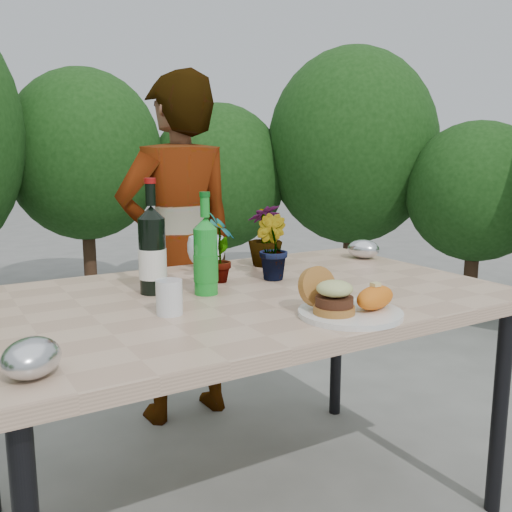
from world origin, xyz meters
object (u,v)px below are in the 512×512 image
wine_bottle (152,252)px  patio_table (243,311)px  dinner_plate (350,313)px  person (179,251)px

wine_bottle → patio_table: bearing=-47.3°
dinner_plate → person: size_ratio=0.18×
person → wine_bottle: bearing=58.8°
patio_table → person: 0.78m
wine_bottle → person: size_ratio=0.23×
wine_bottle → person: bearing=44.3°
wine_bottle → dinner_plate: bearing=-70.5°
patio_table → wine_bottle: bearing=148.8°
patio_table → person: size_ratio=1.06×
patio_table → wine_bottle: (-0.24, 0.14, 0.19)m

